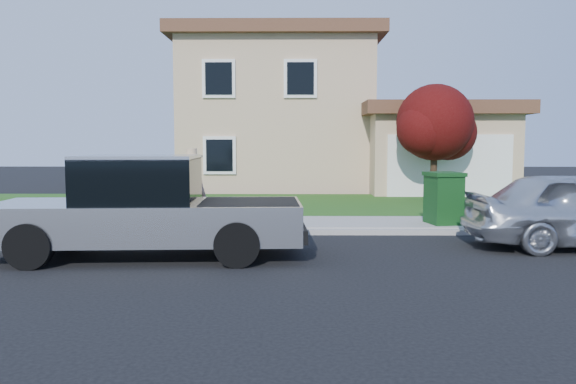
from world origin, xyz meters
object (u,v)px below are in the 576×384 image
object	(u,v)px
pickup_truck	(147,210)
woman	(192,196)
trash_bin	(444,198)
ornamental_tree	(436,126)

from	to	relation	value
pickup_truck	woman	size ratio (longest dim) A/B	2.93
pickup_truck	trash_bin	world-z (taller)	pickup_truck
ornamental_tree	trash_bin	size ratio (longest dim) A/B	3.24
woman	pickup_truck	bearing A→B (deg)	85.97
ornamental_tree	trash_bin	world-z (taller)	ornamental_tree
pickup_truck	trash_bin	xyz separation A→B (m)	(6.27, 3.32, -0.09)
woman	trash_bin	world-z (taller)	woman
ornamental_tree	trash_bin	xyz separation A→B (m)	(-1.33, -6.14, -1.89)
woman	trash_bin	distance (m)	5.96
woman	ornamental_tree	xyz separation A→B (m)	(7.14, 7.44, 1.73)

